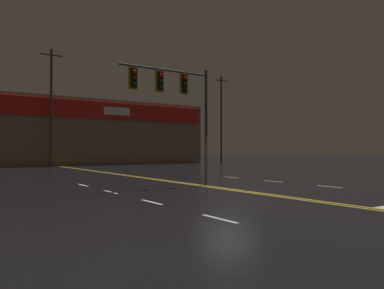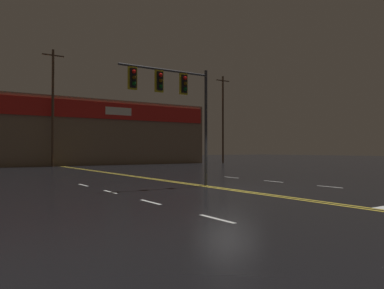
{
  "view_description": "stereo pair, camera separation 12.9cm",
  "coord_description": "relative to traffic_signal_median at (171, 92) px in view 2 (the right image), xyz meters",
  "views": [
    {
      "loc": [
        -10.44,
        -12.77,
        1.71
      ],
      "look_at": [
        0.0,
        2.81,
        2.0
      ],
      "focal_mm": 35.0,
      "sensor_mm": 36.0,
      "label": 1
    },
    {
      "loc": [
        -10.34,
        -12.84,
        1.71
      ],
      "look_at": [
        0.0,
        2.81,
        2.0
      ],
      "focal_mm": 35.0,
      "sensor_mm": 36.0,
      "label": 2
    }
  ],
  "objects": [
    {
      "name": "traffic_signal_median",
      "position": [
        0.0,
        0.0,
        0.0
      ],
      "size": [
        4.6,
        0.36,
        5.6
      ],
      "color": "#38383D",
      "rests_on": "ground"
    },
    {
      "name": "ground_plane",
      "position": [
        1.72,
        -1.92,
        -4.4
      ],
      "size": [
        200.0,
        200.0,
        0.0
      ],
      "primitive_type": "plane",
      "color": "black"
    },
    {
      "name": "building_backdrop",
      "position": [
        1.72,
        31.43,
        -0.59
      ],
      "size": [
        37.09,
        10.23,
        7.6
      ],
      "color": "#7A6651",
      "rests_on": "ground"
    },
    {
      "name": "utility_pole_row",
      "position": [
        0.36,
        25.65,
        1.92
      ],
      "size": [
        46.95,
        0.26,
        12.55
      ],
      "color": "#4C3828",
      "rests_on": "ground"
    },
    {
      "name": "road_markings",
      "position": [
        2.59,
        -3.17,
        -4.39
      ],
      "size": [
        13.91,
        60.0,
        0.01
      ],
      "color": "gold",
      "rests_on": "ground"
    }
  ]
}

